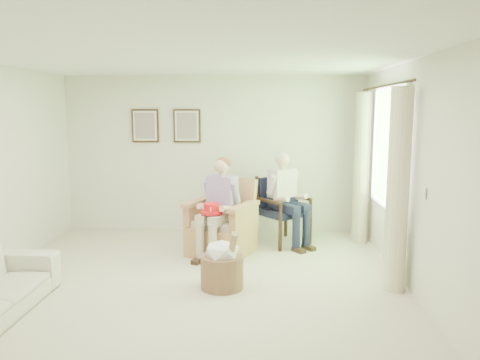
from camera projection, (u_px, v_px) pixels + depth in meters
The scene contains 16 objects.
floor at pixel (190, 292), 5.31m from camera, with size 5.50×5.50×0.00m, color beige.
back_wall at pixel (214, 155), 7.83m from camera, with size 5.00×0.04×2.60m, color silver.
front_wall at pixel (102, 257), 2.40m from camera, with size 5.00×0.04×2.60m, color silver.
right_wall at pixel (420, 180), 4.99m from camera, with size 0.04×5.50×2.60m, color silver.
ceiling at pixel (186, 57), 4.92m from camera, with size 5.00×5.50×0.02m, color white.
window at pixel (389, 145), 6.13m from camera, with size 0.13×2.50×1.63m.
curtain_left at pixel (398, 191), 5.24m from camera, with size 0.34×0.34×2.30m, color beige.
curtain_right at pixel (362, 169), 7.17m from camera, with size 0.34×0.34×2.30m, color beige.
framed_print_left at pixel (145, 126), 7.78m from camera, with size 0.45×0.05×0.55m.
framed_print_right at pixel (187, 126), 7.74m from camera, with size 0.45×0.05×0.55m.
wicker_armchair at pixel (222, 230), 6.69m from camera, with size 0.83×0.82×1.06m.
wood_armchair at pixel (283, 207), 7.23m from camera, with size 0.66×0.62×1.01m.
person_wicker at pixel (221, 201), 6.49m from camera, with size 0.40×0.63×1.36m.
person_dark at pixel (284, 192), 7.03m from camera, with size 0.40×0.63×1.39m.
red_hat at pixel (212, 209), 6.33m from camera, with size 0.30×0.30×0.14m.
hatbox at pixel (222, 264), 5.38m from camera, with size 0.50×0.50×0.73m.
Camera 1 is at (0.82, -5.02, 2.05)m, focal length 35.00 mm.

